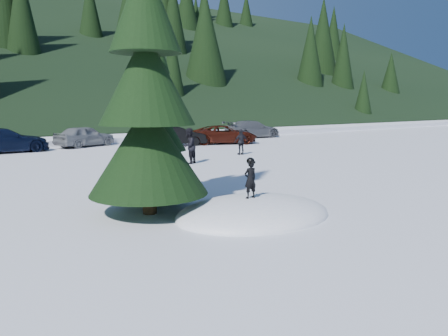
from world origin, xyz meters
TOP-DOWN VIEW (x-y plane):
  - ground at (0.00, 0.00)m, footprint 200.00×200.00m
  - snow_mound at (0.00, 0.00)m, footprint 4.48×3.52m
  - spruce_tall at (-2.20, 1.80)m, footprint 3.20×3.20m
  - spruce_short at (-1.20, 3.20)m, footprint 2.20×2.20m
  - child_skier at (-0.12, 0.02)m, footprint 0.38×0.26m
  - adult_0 at (3.84, 9.71)m, footprint 1.09×1.03m
  - adult_1 at (8.34, 11.26)m, footprint 0.93×0.51m
  - adult_2 at (4.05, 13.04)m, footprint 1.19×1.07m
  - car_3 at (-2.81, 20.48)m, footprint 5.34×2.41m
  - car_4 at (2.47, 21.43)m, footprint 4.64×3.14m
  - car_5 at (8.01, 18.36)m, footprint 4.48×2.64m
  - car_6 at (11.63, 17.56)m, footprint 5.43×3.95m
  - car_7 at (17.02, 20.80)m, footprint 5.31×2.40m

SIDE VIEW (x-z plane):
  - ground at x=0.00m, z-range 0.00..0.00m
  - snow_mound at x=0.00m, z-range -0.48..0.48m
  - car_6 at x=11.63m, z-range 0.00..1.37m
  - car_5 at x=8.01m, z-range 0.00..1.40m
  - car_4 at x=2.47m, z-range 0.00..1.47m
  - adult_1 at x=8.34m, z-range 0.00..1.50m
  - car_7 at x=17.02m, z-range 0.00..1.51m
  - car_3 at x=-2.81m, z-range 0.00..1.52m
  - adult_2 at x=4.05m, z-range 0.00..1.60m
  - adult_0 at x=3.84m, z-range 0.00..1.78m
  - child_skier at x=-0.12m, z-range 0.48..1.50m
  - spruce_short at x=-1.20m, z-range -0.58..4.79m
  - spruce_tall at x=-2.20m, z-range -0.98..7.62m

